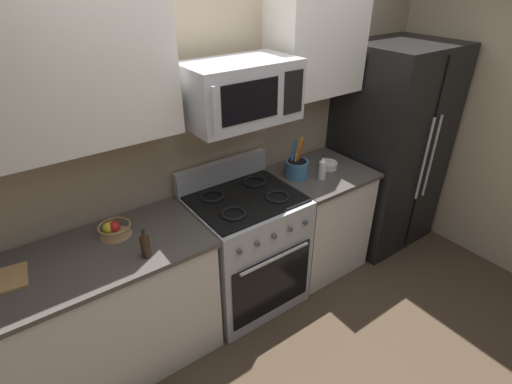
# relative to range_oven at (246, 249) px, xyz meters

# --- Properties ---
(ground_plane) EXTENTS (16.00, 16.00, 0.00)m
(ground_plane) POSITION_rel_range_oven_xyz_m (0.00, -0.72, -0.47)
(ground_plane) COLOR #473828
(wall_back) EXTENTS (8.00, 0.10, 2.60)m
(wall_back) POSITION_rel_range_oven_xyz_m (0.00, 0.40, 0.83)
(wall_back) COLOR tan
(wall_back) RESTS_ON ground
(counter_left) EXTENTS (1.26, 0.66, 0.91)m
(counter_left) POSITION_rel_range_oven_xyz_m (-1.02, -0.00, -0.02)
(counter_left) COLOR silver
(counter_left) RESTS_ON ground
(range_oven) EXTENTS (0.76, 0.70, 1.09)m
(range_oven) POSITION_rel_range_oven_xyz_m (0.00, 0.00, 0.00)
(range_oven) COLOR #B2B5BA
(range_oven) RESTS_ON ground
(counter_right) EXTENTS (0.72, 0.66, 0.91)m
(counter_right) POSITION_rel_range_oven_xyz_m (0.75, -0.00, -0.02)
(counter_right) COLOR silver
(counter_right) RESTS_ON ground
(refrigerator) EXTENTS (0.86, 0.77, 1.81)m
(refrigerator) POSITION_rel_range_oven_xyz_m (1.55, -0.02, 0.43)
(refrigerator) COLOR black
(refrigerator) RESTS_ON ground
(wall_right) EXTENTS (0.10, 8.00, 2.60)m
(wall_right) POSITION_rel_range_oven_xyz_m (2.08, -0.72, 0.83)
(wall_right) COLOR tan
(wall_right) RESTS_ON ground
(microwave) EXTENTS (0.70, 0.44, 0.37)m
(microwave) POSITION_rel_range_oven_xyz_m (-0.00, 0.03, 1.19)
(microwave) COLOR #B2B5BA
(upper_cabinets_left) EXTENTS (1.25, 0.34, 0.72)m
(upper_cabinets_left) POSITION_rel_range_oven_xyz_m (-1.03, 0.18, 1.38)
(upper_cabinets_left) COLOR silver
(upper_cabinets_right) EXTENTS (0.71, 0.34, 0.72)m
(upper_cabinets_right) POSITION_rel_range_oven_xyz_m (0.75, 0.18, 1.38)
(upper_cabinets_right) COLOR silver
(utensil_crock) EXTENTS (0.18, 0.18, 0.32)m
(utensil_crock) POSITION_rel_range_oven_xyz_m (0.52, 0.05, 0.51)
(utensil_crock) COLOR teal
(utensil_crock) RESTS_ON counter_right
(fruit_basket) EXTENTS (0.20, 0.20, 0.10)m
(fruit_basket) POSITION_rel_range_oven_xyz_m (-0.88, 0.12, 0.48)
(fruit_basket) COLOR #9E7A4C
(fruit_basket) RESTS_ON counter_left
(bottle_vinegar) EXTENTS (0.06, 0.06, 0.20)m
(bottle_vinegar) POSITION_rel_range_oven_xyz_m (0.65, -0.09, 0.53)
(bottle_vinegar) COLOR silver
(bottle_vinegar) RESTS_ON counter_right
(bottle_soy) EXTENTS (0.05, 0.05, 0.18)m
(bottle_soy) POSITION_rel_range_oven_xyz_m (-0.80, -0.19, 0.52)
(bottle_soy) COLOR #382314
(bottle_soy) RESTS_ON counter_left
(prep_bowl) EXTENTS (0.14, 0.14, 0.05)m
(prep_bowl) POSITION_rel_range_oven_xyz_m (0.82, 0.01, 0.47)
(prep_bowl) COLOR white
(prep_bowl) RESTS_ON counter_right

